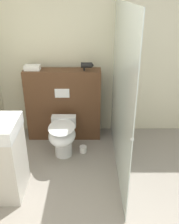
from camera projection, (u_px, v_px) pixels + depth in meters
name	position (u px, v px, depth m)	size (l,w,h in m)	color
wall_back	(90.00, 59.00, 3.93)	(8.00, 0.06, 2.50)	beige
partition_panel	(64.00, 105.00, 3.99)	(1.17, 0.29, 1.15)	#51331E
shower_glass	(120.00, 95.00, 3.09)	(0.04, 2.00, 2.11)	silver
toilet	(63.00, 136.00, 3.57)	(0.38, 0.61, 0.54)	white
hair_drier	(87.00, 65.00, 3.67)	(0.19, 0.08, 0.12)	black
folded_towel	(32.00, 68.00, 3.71)	(0.23, 0.15, 0.07)	white
spare_toilet_roll	(83.00, 149.00, 3.78)	(0.11, 0.11, 0.10)	white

